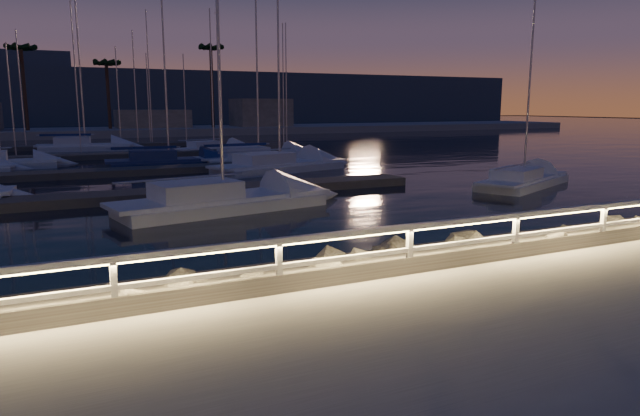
# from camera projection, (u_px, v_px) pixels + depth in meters

# --- Properties ---
(ground) EXTENTS (400.00, 400.00, 0.00)m
(ground) POSITION_uv_depth(u_px,v_px,m) (369.00, 278.00, 11.88)
(ground) COLOR #A39E93
(ground) RESTS_ON ground
(harbor_water) EXTENTS (400.00, 440.00, 0.60)m
(harbor_water) POSITION_uv_depth(u_px,v_px,m) (143.00, 171.00, 39.79)
(harbor_water) COLOR black
(harbor_water) RESTS_ON ground
(guard_rail) EXTENTS (44.11, 0.12, 1.06)m
(guard_rail) POSITION_uv_depth(u_px,v_px,m) (366.00, 242.00, 11.71)
(guard_rail) COLOR silver
(guard_rail) RESTS_ON ground
(riprap) EXTENTS (40.61, 3.09, 1.32)m
(riprap) POSITION_uv_depth(u_px,v_px,m) (302.00, 276.00, 12.61)
(riprap) COLOR slate
(riprap) RESTS_ON ground
(floating_docks) EXTENTS (22.00, 36.00, 0.40)m
(floating_docks) POSITION_uv_depth(u_px,v_px,m) (139.00, 161.00, 40.82)
(floating_docks) COLOR #625951
(floating_docks) RESTS_ON ground
(far_shore) EXTENTS (160.00, 14.00, 5.20)m
(far_shore) POSITION_uv_depth(u_px,v_px,m) (93.00, 129.00, 77.57)
(far_shore) COLOR #A39E93
(far_shore) RESTS_ON ground
(palm_left) EXTENTS (3.00, 3.00, 11.20)m
(palm_left) POSITION_uv_depth(u_px,v_px,m) (21.00, 51.00, 70.66)
(palm_left) COLOR #4E3524
(palm_left) RESTS_ON ground
(palm_center) EXTENTS (3.00, 3.00, 9.70)m
(palm_center) POSITION_uv_depth(u_px,v_px,m) (106.00, 65.00, 76.02)
(palm_center) COLOR #4E3524
(palm_center) RESTS_ON ground
(palm_right) EXTENTS (3.00, 3.00, 12.20)m
(palm_right) POSITION_uv_depth(u_px,v_px,m) (211.00, 52.00, 80.65)
(palm_right) COLOR #4E3524
(palm_right) RESTS_ON ground
(sailboat_c) EXTENTS (9.17, 4.20, 15.03)m
(sailboat_c) POSITION_uv_depth(u_px,v_px,m) (218.00, 200.00, 22.55)
(sailboat_c) COLOR silver
(sailboat_c) RESTS_ON ground
(sailboat_d) EXTENTS (7.76, 5.04, 12.82)m
(sailboat_d) POSITION_uv_depth(u_px,v_px,m) (522.00, 179.00, 29.29)
(sailboat_d) COLOR silver
(sailboat_d) RESTS_ON ground
(sailboat_g) EXTENTS (8.35, 3.00, 13.92)m
(sailboat_g) POSITION_uv_depth(u_px,v_px,m) (166.00, 161.00, 38.74)
(sailboat_g) COLOR navy
(sailboat_g) RESTS_ON ground
(sailboat_h) EXTENTS (9.65, 5.21, 15.73)m
(sailboat_h) POSITION_uv_depth(u_px,v_px,m) (277.00, 165.00, 36.01)
(sailboat_h) COLOR silver
(sailboat_h) RESTS_ON ground
(sailboat_k) EXTENTS (7.55, 4.18, 12.35)m
(sailboat_k) POSITION_uv_depth(u_px,v_px,m) (212.00, 148.00, 50.38)
(sailboat_k) COLOR silver
(sailboat_k) RESTS_ON ground
(sailboat_l) EXTENTS (9.29, 3.54, 15.36)m
(sailboat_l) POSITION_uv_depth(u_px,v_px,m) (255.00, 157.00, 41.29)
(sailboat_l) COLOR silver
(sailboat_l) RESTS_ON ground
(sailboat_n) EXTENTS (8.67, 3.60, 14.36)m
(sailboat_n) POSITION_uv_depth(u_px,v_px,m) (83.00, 146.00, 52.68)
(sailboat_n) COLOR silver
(sailboat_n) RESTS_ON ground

